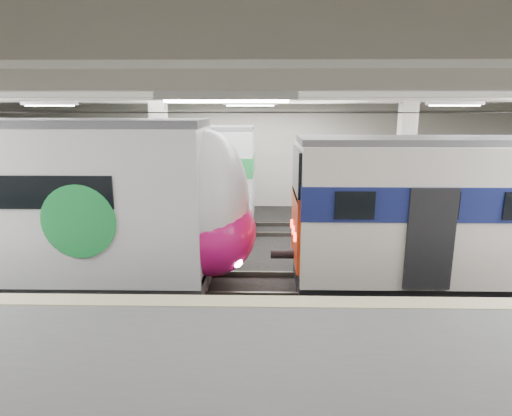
{
  "coord_description": "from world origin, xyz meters",
  "views": [
    {
      "loc": [
        0.43,
        -11.0,
        4.81
      ],
      "look_at": [
        0.19,
        1.0,
        2.0
      ],
      "focal_mm": 30.0,
      "sensor_mm": 36.0,
      "label": 1
    }
  ],
  "objects": [
    {
      "name": "far_train",
      "position": [
        -6.41,
        5.5,
        2.14
      ],
      "size": [
        12.86,
        2.68,
        4.15
      ],
      "rotation": [
        0.0,
        0.0,
        -0.01
      ],
      "color": "silver",
      "rests_on": "ground"
    },
    {
      "name": "modern_emu",
      "position": [
        -6.24,
        -0.0,
        2.23
      ],
      "size": [
        14.11,
        2.91,
        4.54
      ],
      "color": "silver",
      "rests_on": "ground"
    },
    {
      "name": "station_hall",
      "position": [
        0.0,
        -1.74,
        3.24
      ],
      "size": [
        36.0,
        24.0,
        5.75
      ],
      "color": "black",
      "rests_on": "ground"
    }
  ]
}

